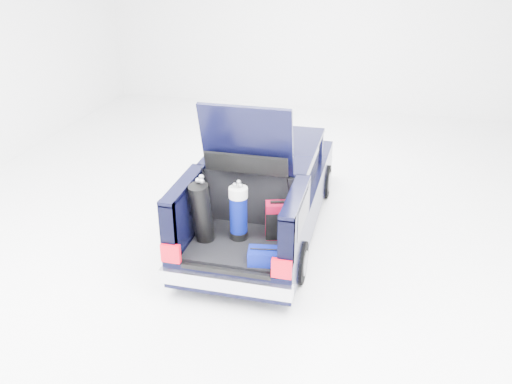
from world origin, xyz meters
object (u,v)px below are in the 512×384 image
(black_golf_bag, at_px, (202,213))
(blue_duffel, at_px, (264,256))
(red_suitcase, at_px, (278,220))
(blue_golf_bag, at_px, (239,212))
(car, at_px, (265,190))

(black_golf_bag, distance_m, blue_duffel, 1.07)
(red_suitcase, bearing_deg, black_golf_bag, -176.87)
(black_golf_bag, bearing_deg, blue_duffel, -1.02)
(red_suitcase, distance_m, blue_golf_bag, 0.56)
(car, bearing_deg, red_suitcase, -69.67)
(red_suitcase, relative_size, blue_golf_bag, 0.64)
(red_suitcase, distance_m, black_golf_bag, 1.06)
(black_golf_bag, xyz_separation_m, blue_golf_bag, (0.46, 0.20, -0.05))
(blue_golf_bag, xyz_separation_m, blue_duffel, (0.49, -0.55, -0.30))
(black_golf_bag, height_order, blue_golf_bag, black_golf_bag)
(blue_duffel, bearing_deg, red_suitcase, 78.04)
(car, bearing_deg, blue_golf_bag, -91.52)
(car, height_order, black_golf_bag, car)
(red_suitcase, relative_size, blue_duffel, 1.27)
(blue_golf_bag, bearing_deg, car, 106.49)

